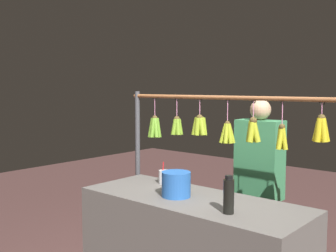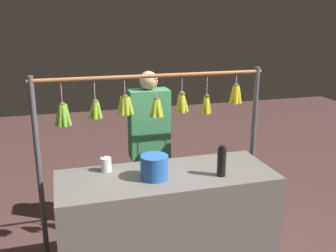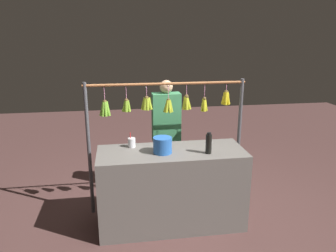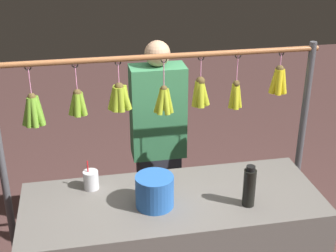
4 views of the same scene
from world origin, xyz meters
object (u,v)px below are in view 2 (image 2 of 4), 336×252
vendor_person (150,154)px  water_bottle (222,162)px  blue_bucket (154,167)px  drink_cup (106,164)px

vendor_person → water_bottle: bearing=108.3°
vendor_person → blue_bucket: bearing=78.9°
drink_cup → vendor_person: size_ratio=0.11×
water_bottle → drink_cup: bearing=-21.9°
water_bottle → drink_cup: 0.88m
water_bottle → blue_bucket: 0.50m
water_bottle → blue_bucket: (0.49, -0.09, -0.02)m
water_bottle → vendor_person: bearing=-71.7°
blue_bucket → drink_cup: bearing=-36.2°
water_bottle → drink_cup: water_bottle is taller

